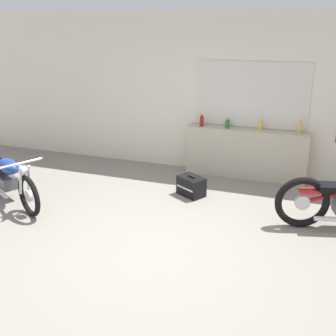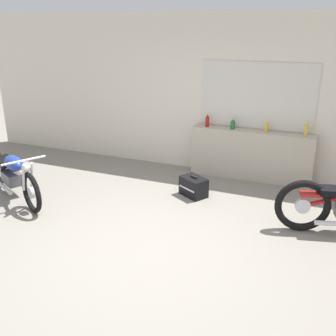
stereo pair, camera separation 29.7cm
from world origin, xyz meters
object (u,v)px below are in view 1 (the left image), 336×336
bottle_left_center (227,123)px  motorcycle_blue (7,176)px  bottle_leftmost (202,120)px  hard_case_black (191,186)px  bottle_center (261,125)px  bottle_right_center (300,128)px

bottle_left_center → motorcycle_blue: size_ratio=0.10×
motorcycle_blue → bottle_leftmost: bearing=40.8°
motorcycle_blue → hard_case_black: 2.87m
bottle_leftmost → motorcycle_blue: bearing=-139.2°
motorcycle_blue → bottle_center: bearing=31.9°
bottle_leftmost → bottle_left_center: bottle_leftmost is taller
bottle_left_center → bottle_right_center: 1.21m
bottle_leftmost → hard_case_black: bearing=-83.2°
bottle_left_center → motorcycle_blue: bearing=-143.7°
bottle_right_center → motorcycle_blue: bottle_right_center is taller
bottle_left_center → motorcycle_blue: (-2.97, -2.18, -0.56)m
bottle_left_center → bottle_right_center: (1.21, -0.00, 0.03)m
bottle_left_center → hard_case_black: bearing=-107.0°
bottle_left_center → hard_case_black: bottle_left_center is taller
bottle_left_center → hard_case_black: size_ratio=0.37×
bottle_center → bottle_left_center: bearing=-177.5°
bottle_left_center → bottle_center: (0.57, 0.02, 0.01)m
motorcycle_blue → hard_case_black: (2.64, 1.10, -0.24)m
bottle_left_center → bottle_center: bearing=2.5°
motorcycle_blue → hard_case_black: bearing=22.6°
hard_case_black → bottle_leftmost: bearing=96.8°
bottle_left_center → motorcycle_blue: 3.73m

